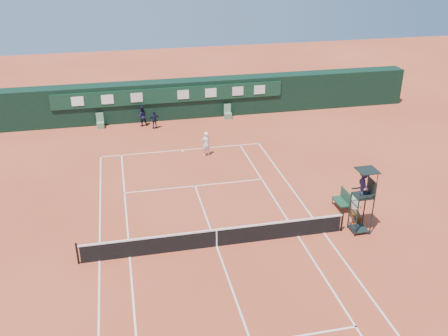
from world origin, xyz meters
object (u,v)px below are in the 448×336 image
Objects in this scene: cooler at (353,202)px; player at (206,144)px; umpire_chair at (364,188)px; tennis_net at (217,237)px; player_bench at (343,199)px.

player reaches higher than cooler.
umpire_chair is 12.41m from player.
player is at bearing 127.27° from cooler.
player is at bearing 117.91° from umpire_chair.
player is at bearing 82.17° from tennis_net.
umpire_chair is 3.21m from cooler.
umpire_chair is at bearing -94.12° from player_bench.
umpire_chair is at bearing -1.72° from tennis_net.
tennis_net is at bearing 61.78° from player.
tennis_net is 8.27m from cooler.
umpire_chair is 2.85× the size of player_bench.
player is at bearing 124.57° from player_bench.
player_bench is at bearing 15.58° from tennis_net.
player_bench is 1.86× the size of cooler.
cooler is 0.38× the size of player.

